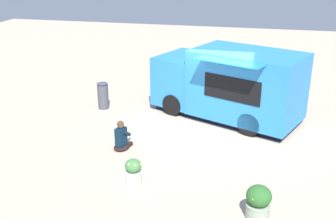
{
  "coord_description": "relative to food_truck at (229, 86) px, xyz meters",
  "views": [
    {
      "loc": [
        -12.07,
        -1.44,
        5.57
      ],
      "look_at": [
        -0.95,
        1.15,
        1.1
      ],
      "focal_mm": 43.32,
      "sensor_mm": 36.0,
      "label": 1
    }
  ],
  "objects": [
    {
      "name": "trash_bin",
      "position": [
        -0.19,
        4.66,
        -0.67
      ],
      "size": [
        0.41,
        0.41,
        1.02
      ],
      "color": "#464853",
      "rests_on": "ground_plane"
    },
    {
      "name": "planter_flowering_far",
      "position": [
        -5.79,
        -1.19,
        -0.77
      ],
      "size": [
        0.56,
        0.56,
        0.81
      ],
      "color": "gray",
      "rests_on": "ground_plane"
    },
    {
      "name": "ground_plane",
      "position": [
        -1.53,
        0.48,
        -1.18
      ],
      "size": [
        40.0,
        40.0,
        0.0
      ],
      "primitive_type": "plane",
      "color": "#B7A48D"
    },
    {
      "name": "food_truck",
      "position": [
        0.0,
        0.0,
        0.0
      ],
      "size": [
        4.24,
        5.58,
        2.47
      ],
      "color": "#2A81CC",
      "rests_on": "ground_plane"
    },
    {
      "name": "person_customer",
      "position": [
        -3.24,
        2.86,
        -0.83
      ],
      "size": [
        0.8,
        0.57,
        0.92
      ],
      "color": "black",
      "rests_on": "ground_plane"
    },
    {
      "name": "planter_flowering_near",
      "position": [
        -5.11,
        1.9,
        -0.81
      ],
      "size": [
        0.44,
        0.44,
        0.73
      ],
      "color": "beige",
      "rests_on": "ground_plane"
    }
  ]
}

